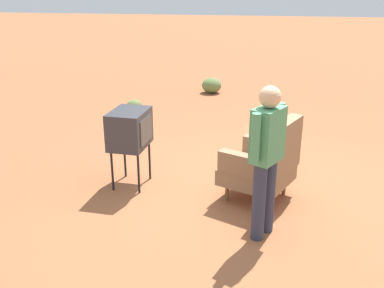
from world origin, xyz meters
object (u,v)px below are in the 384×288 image
Objects in this scene: soda_can_blue at (262,129)px; bottle_wine_green at (277,122)px; tv_on_stand at (130,129)px; flower_vase at (253,124)px; person_standing at (267,154)px; bottle_short_clear at (257,120)px; side_table at (264,136)px; armchair at (265,163)px; soda_can_red at (271,130)px.

bottle_wine_green is at bearing 101.91° from soda_can_blue.
flower_vase is (-0.60, 1.56, -0.04)m from tv_on_stand.
bottle_wine_green is at bearing 175.51° from person_standing.
person_standing is at bearing 4.69° from bottle_short_clear.
person_standing is (1.78, 0.03, 0.43)m from side_table.
bottle_wine_green is at bearing 53.37° from bottle_short_clear.
armchair is 0.80m from flower_vase.
side_table is 0.58× the size of tv_on_stand.
bottle_short_clear is at bearing -172.02° from armchair.
soda_can_red is 0.46× the size of flower_vase.
soda_can_red and soda_can_blue have the same top height.
flower_vase reaches higher than side_table.
tv_on_stand is 1.81m from soda_can_blue.
armchair is 1.03× the size of tv_on_stand.
tv_on_stand reaches higher than bottle_short_clear.
bottle_short_clear is (-0.93, 1.59, -0.08)m from tv_on_stand.
bottle_wine_green is (0.11, 0.16, 0.25)m from side_table.
flower_vase is at bearing -5.78° from bottle_short_clear.
tv_on_stand is 3.22× the size of bottle_wine_green.
flower_vase is (0.34, -0.03, 0.05)m from bottle_short_clear.
tv_on_stand is 1.85m from bottle_short_clear.
bottle_wine_green reaches higher than side_table.
flower_vase is at bearing -55.89° from soda_can_blue.
person_standing is (0.96, 1.75, 0.16)m from tv_on_stand.
armchair is at bearing -179.65° from person_standing.
bottle_wine_green reaches higher than flower_vase.
tv_on_stand is (0.83, -1.72, 0.27)m from side_table.
bottle_short_clear is 0.62× the size of bottle_wine_green.
bottle_wine_green is (-1.68, 0.13, -0.18)m from person_standing.
armchair reaches higher than bottle_short_clear.
tv_on_stand is 2.00m from person_standing.
person_standing is 1.69m from bottle_wine_green.
soda_can_blue is at bearing 111.99° from tv_on_stand.
person_standing is at bearing 2.44° from soda_can_blue.
side_table is at bearing 165.71° from soda_can_blue.
flower_vase is (0.08, -0.12, 0.09)m from soda_can_blue.
soda_can_blue is 0.46× the size of flower_vase.
soda_can_blue reaches higher than side_table.
bottle_short_clear is (-1.89, -0.16, -0.24)m from person_standing.
person_standing is at bearing -1.97° from soda_can_red.
soda_can_red is 0.61× the size of bottle_short_clear.
tv_on_stand reaches higher than soda_can_blue.
soda_can_red is 0.38× the size of bottle_wine_green.
person_standing is 8.20× the size of bottle_short_clear.
soda_can_red is 1.00× the size of soda_can_blue.
tv_on_stand is at bearing -118.71° from person_standing.
person_standing is 1.66m from soda_can_blue.
soda_can_red is at bearing 178.03° from person_standing.
person_standing is 1.58m from flower_vase.
person_standing is 6.19× the size of flower_vase.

